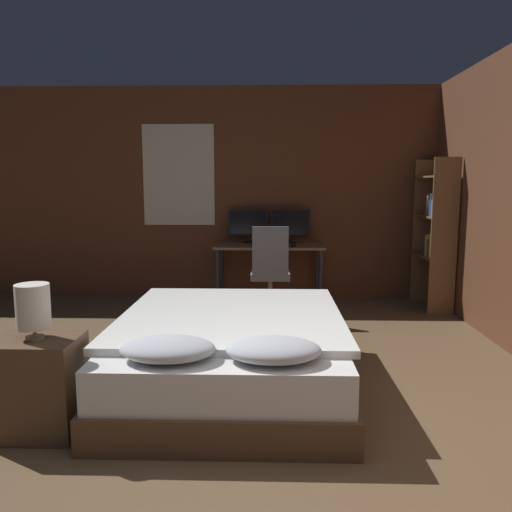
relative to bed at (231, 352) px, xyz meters
name	(u,v)px	position (x,y,z in m)	size (l,w,h in m)	color
ground_plane	(270,495)	(0.28, -1.27, -0.27)	(20.00, 20.00, 0.00)	brown
wall_back	(270,193)	(0.27, 3.02, 1.09)	(12.00, 0.08, 2.70)	brown
bed	(231,352)	(0.00, 0.00, 0.00)	(1.61, 2.01, 0.61)	brown
nightstand	(39,386)	(-1.09, -0.70, 0.02)	(0.49, 0.38, 0.58)	brown
bedside_lamp	(33,307)	(-1.09, -0.70, 0.51)	(0.19, 0.19, 0.32)	gray
desk	(269,253)	(0.27, 2.66, 0.36)	(1.34, 0.59, 0.73)	#846042
monitor_left	(248,224)	(0.00, 2.85, 0.71)	(0.49, 0.16, 0.43)	black
monitor_right	(291,224)	(0.54, 2.85, 0.71)	(0.49, 0.16, 0.43)	black
keyboard	(269,246)	(0.27, 2.47, 0.47)	(0.40, 0.13, 0.02)	black
computer_mouse	(293,245)	(0.56, 2.47, 0.48)	(0.07, 0.05, 0.04)	black
office_chair	(271,281)	(0.29, 1.99, 0.14)	(0.52, 0.52, 1.02)	black
bookshelf	(436,227)	(2.22, 2.40, 0.70)	(0.30, 0.74, 1.77)	brown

